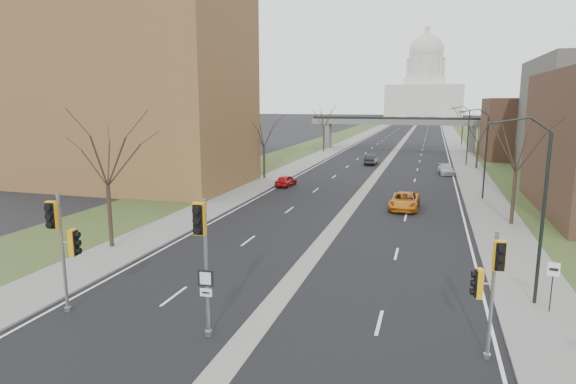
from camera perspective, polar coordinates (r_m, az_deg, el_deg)
The scene contains 28 objects.
ground at distance 21.21m, azimuth -3.95°, elevation -15.80°, with size 700.00×700.00×0.00m, color black.
road_surface at distance 168.14m, azimuth 14.46°, elevation 7.11°, with size 20.00×600.00×0.01m, color black.
median_strip at distance 168.14m, azimuth 14.46°, elevation 7.10°, with size 1.20×600.00×0.02m, color gray.
sidewalk_right at distance 168.08m, azimuth 18.57°, elevation 6.91°, with size 4.00×600.00×0.12m, color gray.
sidewalk_left at distance 169.04m, azimuth 10.36°, elevation 7.30°, with size 4.00×600.00×0.12m, color gray.
grass_verge_right at distance 168.37m, azimuth 20.62°, elevation 6.78°, with size 8.00×600.00×0.10m, color #2D3E1C.
grass_verge_left at distance 169.82m, azimuth 8.33°, elevation 7.38°, with size 8.00×600.00×0.10m, color #2D3E1C.
apartment_building at distance 57.93m, azimuth -18.18°, elevation 11.68°, with size 25.00×16.00×22.00m, color brown.
commercial_block_far at distance 89.16m, azimuth 26.68°, elevation 6.68°, with size 14.00×14.00×10.00m, color #492E22.
pedestrian_bridge at distance 98.08m, azimuth 12.82°, elevation 7.71°, with size 34.00×3.00×6.45m.
capitol at distance 337.93m, azimuth 15.87°, elevation 11.81°, with size 48.00×42.00×55.75m.
streetlight_near at distance 24.23m, azimuth 26.64°, elevation 3.64°, with size 2.61×0.20×8.70m.
streetlight_mid at distance 49.98m, azimuth 21.66°, elevation 7.06°, with size 2.61×0.20×8.70m.
streetlight_far at distance 75.89m, azimuth 20.06°, elevation 8.14°, with size 2.61×0.20×8.70m.
tree_left_a at distance 32.58m, azimuth -20.87°, elevation 5.02°, with size 7.20×7.20×9.40m.
tree_left_b at distance 59.23m, azimuth -2.88°, elevation 7.53°, with size 6.75×6.75×8.81m.
tree_left_c at distance 91.92m, azimuth 4.30°, elevation 9.13°, with size 7.65×7.65×9.99m.
tree_right_a at distance 40.32m, azimuth 25.64°, elevation 5.63°, with size 7.20×7.20×9.40m.
tree_right_b at distance 73.09m, azimuth 21.71°, elevation 7.07°, with size 6.30×6.30×8.22m.
tree_right_c at distance 112.93m, azimuth 20.08°, elevation 8.80°, with size 7.65×7.65×9.99m.
signal_pole_left at distance 23.40m, azimuth -25.12°, elevation -4.83°, with size 0.93×1.12×5.50m.
signal_pole_median at distance 19.07m, azimuth -10.10°, elevation -6.13°, with size 0.66×0.94×5.72m.
signal_pole_right at distance 18.93m, azimuth 22.78°, elevation -9.39°, with size 0.97×0.84×4.92m.
speed_limit_sign at distance 24.75m, azimuth 28.87°, elevation -8.91°, with size 0.50×0.08×2.32m.
car_left_near at distance 54.54m, azimuth -0.24°, elevation 1.38°, with size 1.54×3.82×1.30m, color #A91314.
car_left_far at distance 74.63m, azimuth 9.83°, elevation 3.81°, with size 1.57×4.51×1.49m, color black.
car_right_near at distance 44.09m, azimuth 13.65°, elevation -1.03°, with size 2.46×5.33×1.48m, color #C46B14.
car_right_mid at distance 66.70m, azimuth 18.21°, elevation 2.54°, with size 1.80×4.42×1.28m, color #A1A1A8.
Camera 1 is at (6.78, -17.74, 9.44)m, focal length 30.00 mm.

